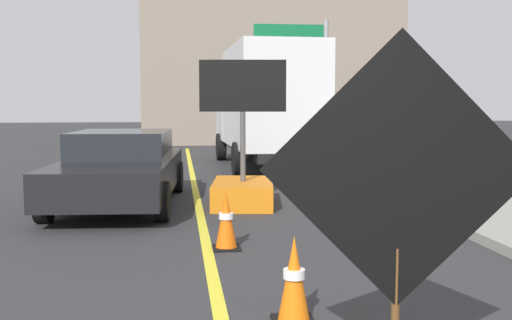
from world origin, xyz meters
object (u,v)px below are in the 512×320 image
object	(u,v)px
roadwork_sign	(398,178)
traffic_cone_near_sign	(294,280)
traffic_cone_mid_lane	(226,220)
arrow_board_trailer	(243,180)
box_truck	(266,105)
highway_guide_sign	(305,62)
pickup_car	(121,168)

from	to	relation	value
roadwork_sign	traffic_cone_near_sign	size ratio (longest dim) A/B	3.02
traffic_cone_near_sign	traffic_cone_mid_lane	size ratio (longest dim) A/B	1.00
arrow_board_trailer	traffic_cone_mid_lane	size ratio (longest dim) A/B	3.48
arrow_board_trailer	traffic_cone_near_sign	size ratio (longest dim) A/B	3.49
roadwork_sign	arrow_board_trailer	xyz separation A→B (m)	(-0.09, 7.63, -0.99)
roadwork_sign	box_truck	size ratio (longest dim) A/B	0.33
box_truck	highway_guide_sign	bearing A→B (deg)	65.13
roadwork_sign	highway_guide_sign	xyz separation A→B (m)	(3.42, 18.50, 1.95)
roadwork_sign	pickup_car	bearing A→B (deg)	106.45
pickup_car	traffic_cone_near_sign	distance (m)	6.71
box_truck	traffic_cone_near_sign	bearing A→B (deg)	-97.32
arrow_board_trailer	highway_guide_sign	world-z (taller)	highway_guide_sign
box_truck	traffic_cone_near_sign	distance (m)	12.45
pickup_car	arrow_board_trailer	bearing A→B (deg)	-8.76
highway_guide_sign	box_truck	bearing A→B (deg)	-114.87
arrow_board_trailer	highway_guide_sign	distance (m)	11.79
pickup_car	highway_guide_sign	world-z (taller)	highway_guide_sign
box_truck	traffic_cone_mid_lane	xyz separation A→B (m)	(-1.95, -9.56, -1.48)
roadwork_sign	box_truck	distance (m)	13.93
arrow_board_trailer	box_truck	world-z (taller)	box_truck
roadwork_sign	box_truck	bearing A→B (deg)	84.74
roadwork_sign	traffic_cone_mid_lane	bearing A→B (deg)	98.86
box_truck	pickup_car	bearing A→B (deg)	-121.68
highway_guide_sign	pickup_car	bearing A→B (deg)	-118.79
pickup_car	traffic_cone_mid_lane	xyz separation A→B (m)	(1.69, -3.68, -0.32)
pickup_car	traffic_cone_mid_lane	distance (m)	4.06
arrow_board_trailer	box_truck	size ratio (longest dim) A/B	0.38
traffic_cone_near_sign	traffic_cone_mid_lane	bearing A→B (deg)	97.81
roadwork_sign	pickup_car	xyz separation A→B (m)	(-2.36, 7.98, -0.77)
arrow_board_trailer	highway_guide_sign	xyz separation A→B (m)	(3.51, 10.87, 2.94)
arrow_board_trailer	traffic_cone_mid_lane	world-z (taller)	arrow_board_trailer
highway_guide_sign	traffic_cone_mid_lane	distance (m)	15.08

